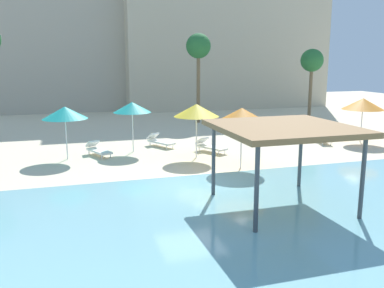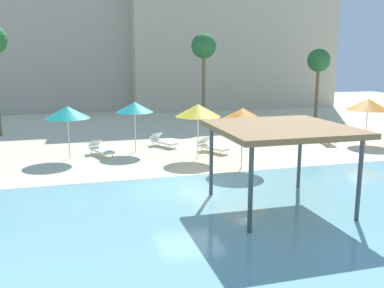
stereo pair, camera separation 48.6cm
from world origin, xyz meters
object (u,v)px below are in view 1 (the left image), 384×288
Objects in this scene: beach_umbrella_yellow_2 at (196,110)px; palm_tree_2 at (312,62)px; shade_pavilion at (284,130)px; beach_umbrella_orange_1 at (242,115)px; lounge_chair_1 at (98,149)px; lounge_chair_2 at (159,141)px; beach_umbrella_orange_4 at (363,104)px; beach_umbrella_teal_5 at (132,107)px; lounge_chair_4 at (322,137)px; beach_umbrella_teal_6 at (65,113)px; lounge_chair_3 at (209,146)px; palm_tree_0 at (198,48)px.

palm_tree_2 is (13.82, 11.48, 2.27)m from beach_umbrella_yellow_2.
beach_umbrella_orange_1 is (0.79, 5.19, -0.19)m from shade_pavilion.
lounge_chair_2 is at bearing 88.53° from lounge_chair_1.
beach_umbrella_teal_5 is at bearing 174.33° from beach_umbrella_orange_4.
beach_umbrella_orange_1 is 1.40× the size of lounge_chair_4.
lounge_chair_1 is (-5.32, 9.67, -2.30)m from shade_pavilion.
beach_umbrella_orange_4 is 1.00× the size of beach_umbrella_teal_6.
beach_umbrella_orange_1 is 1.42× the size of lounge_chair_2.
lounge_chair_2 is at bearing 98.96° from shade_pavilion.
beach_umbrella_yellow_2 is at bearing 117.75° from beach_umbrella_orange_1.
beach_umbrella_orange_1 is 4.20m from lounge_chair_3.
beach_umbrella_yellow_2 is at bearing -73.28° from lounge_chair_3.
beach_umbrella_yellow_2 is (-1.34, 2.55, -0.03)m from beach_umbrella_orange_1.
palm_tree_2 is (18.58, 9.55, 4.35)m from lounge_chair_1.
beach_umbrella_teal_5 is 19.16m from palm_tree_2.
lounge_chair_4 is at bearing 29.79° from beach_umbrella_orange_1.
palm_tree_0 is (-4.63, 9.97, 5.39)m from lounge_chair_4.
beach_umbrella_orange_4 is (10.70, 0.96, -0.11)m from beach_umbrella_yellow_2.
beach_umbrella_orange_4 is 13.62m from beach_umbrella_teal_5.
lounge_chair_3 is (1.09, 1.07, -2.09)m from beach_umbrella_yellow_2.
beach_umbrella_teal_6 reaches higher than lounge_chair_1.
shade_pavilion reaches higher than lounge_chair_3.
beach_umbrella_orange_1 is 6.70m from lounge_chair_2.
beach_umbrella_orange_1 reaches higher than beach_umbrella_teal_5.
palm_tree_0 is 10.07m from palm_tree_2.
lounge_chair_2 and lounge_chair_3 have the same top height.
beach_umbrella_yellow_2 is at bearing 94.09° from shade_pavilion.
beach_umbrella_teal_5 reaches higher than beach_umbrella_orange_4.
shade_pavilion is at bearing -71.29° from beach_umbrella_teal_5.
beach_umbrella_orange_1 is at bearing -62.25° from beach_umbrella_yellow_2.
beach_umbrella_teal_6 is (-6.84, 9.29, -0.29)m from shade_pavilion.
beach_umbrella_yellow_2 is 10.75m from beach_umbrella_orange_4.
lounge_chair_2 is at bearing -151.37° from palm_tree_2.
lounge_chair_3 is 0.98× the size of lounge_chair_4.
beach_umbrella_orange_4 is at bearing 93.43° from lounge_chair_4.
beach_umbrella_teal_6 is 2.55m from lounge_chair_1.
lounge_chair_2 is (-2.53, 5.84, -2.11)m from beach_umbrella_orange_1.
shade_pavilion is 9.12m from lounge_chair_3.
beach_umbrella_orange_1 is 0.48× the size of palm_tree_2.
beach_umbrella_teal_5 is 4.62m from lounge_chair_3.
beach_umbrella_teal_5 is 1.38× the size of lounge_chair_3.
beach_umbrella_orange_4 is at bearing 61.54° from lounge_chair_3.
lounge_chair_4 is (7.87, 9.25, -2.30)m from shade_pavilion.
beach_umbrella_orange_1 is at bearing -23.79° from lounge_chair_3.
palm_tree_2 reaches higher than beach_umbrella_yellow_2.
beach_umbrella_orange_4 is at bearing -5.67° from beach_umbrella_teal_5.
beach_umbrella_teal_5 is (-3.40, 10.05, -0.22)m from shade_pavilion.
beach_umbrella_orange_4 is 12.27m from lounge_chair_2.
beach_umbrella_teal_5 is at bearing -87.26° from lounge_chair_2.
beach_umbrella_orange_4 is 0.39× the size of palm_tree_0.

